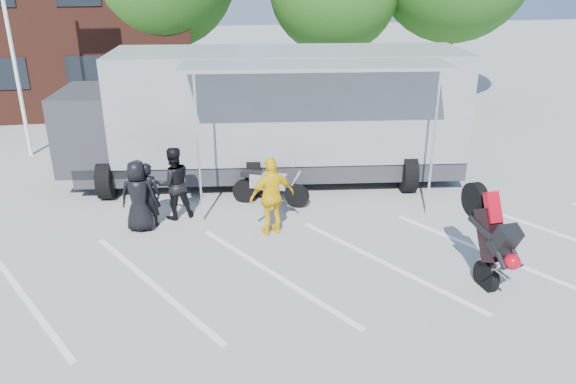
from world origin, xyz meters
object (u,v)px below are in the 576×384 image
object	(u,v)px
spectator_leather_c	(174,183)
spectator_hivis	(272,196)
parked_motorcycle	(271,204)
stunt_bike_rider	(466,271)
transporter_truck	(272,179)
spectator_leather_a	(139,196)
spectator_leather_b	(148,195)

from	to	relation	value
spectator_leather_c	spectator_hivis	size ratio (longest dim) A/B	0.98
parked_motorcycle	stunt_bike_rider	bearing A→B (deg)	-116.41
stunt_bike_rider	spectator_hivis	distance (m)	4.52
transporter_truck	parked_motorcycle	xyz separation A→B (m)	(-0.31, -1.82, 0.00)
spectator_leather_c	spectator_hivis	bearing A→B (deg)	134.32
stunt_bike_rider	parked_motorcycle	bearing A→B (deg)	124.38
spectator_leather_a	transporter_truck	bearing A→B (deg)	-134.07
spectator_leather_a	spectator_leather_b	bearing A→B (deg)	-125.80
spectator_leather_a	spectator_leather_b	world-z (taller)	spectator_leather_a
spectator_leather_b	spectator_hivis	world-z (taller)	spectator_hivis
spectator_leather_b	spectator_leather_a	bearing A→B (deg)	60.93
parked_motorcycle	spectator_leather_b	xyz separation A→B (m)	(-3.04, -0.72, 0.80)
spectator_leather_a	spectator_leather_c	xyz separation A→B (m)	(0.81, 0.56, 0.05)
stunt_bike_rider	spectator_leather_b	xyz separation A→B (m)	(-6.51, 3.41, 0.80)
spectator_leather_b	spectator_hivis	bearing A→B (deg)	176.56
transporter_truck	spectator_leather_c	size ratio (longest dim) A/B	6.40
parked_motorcycle	spectator_leather_a	distance (m)	3.48
stunt_bike_rider	spectator_leather_b	bearing A→B (deg)	146.73
transporter_truck	spectator_leather_a	xyz separation A→B (m)	(-3.56, -2.75, 0.86)
parked_motorcycle	spectator_hivis	distance (m)	1.92
spectator_leather_a	spectator_leather_c	bearing A→B (deg)	-136.88
transporter_truck	spectator_leather_b	world-z (taller)	transporter_truck
spectator_leather_b	parked_motorcycle	bearing A→B (deg)	-151.70
spectator_hivis	spectator_leather_b	bearing A→B (deg)	-34.07
spectator_leather_a	spectator_hivis	size ratio (longest dim) A/B	0.93
transporter_truck	spectator_leather_c	distance (m)	3.63
parked_motorcycle	spectator_leather_a	xyz separation A→B (m)	(-3.24, -0.93, 0.86)
transporter_truck	spectator_hivis	world-z (taller)	spectator_hivis
transporter_truck	spectator_leather_a	bearing A→B (deg)	-135.49
parked_motorcycle	spectator_leather_c	bearing A→B (deg)	122.21
transporter_truck	spectator_leather_b	distance (m)	4.28
stunt_bike_rider	spectator_leather_c	bearing A→B (deg)	141.89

